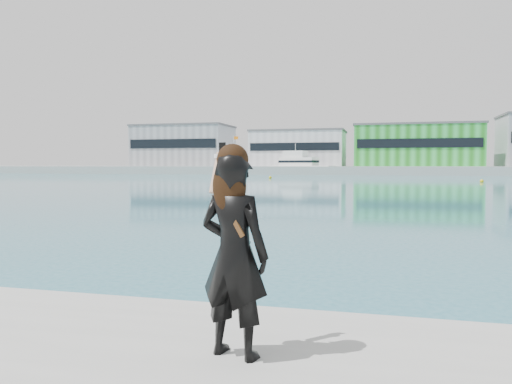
# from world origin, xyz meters

# --- Properties ---
(far_quay) EXTENTS (320.00, 40.00, 2.00)m
(far_quay) POSITION_xyz_m (0.00, 130.00, 1.00)
(far_quay) COLOR #9E9E99
(far_quay) RESTS_ON ground
(warehouse_grey_left) EXTENTS (26.52, 16.36, 11.50)m
(warehouse_grey_left) POSITION_xyz_m (-55.00, 127.98, 7.76)
(warehouse_grey_left) COLOR gray
(warehouse_grey_left) RESTS_ON far_quay
(warehouse_white) EXTENTS (24.48, 15.35, 9.50)m
(warehouse_white) POSITION_xyz_m (-22.00, 127.98, 6.76)
(warehouse_white) COLOR silver
(warehouse_white) RESTS_ON far_quay
(warehouse_green) EXTENTS (30.60, 16.36, 10.50)m
(warehouse_green) POSITION_xyz_m (8.00, 127.98, 7.26)
(warehouse_green) COLOR #238B22
(warehouse_green) RESTS_ON far_quay
(flagpole_left) EXTENTS (1.28, 0.16, 8.00)m
(flagpole_left) POSITION_xyz_m (-37.91, 121.00, 6.54)
(flagpole_left) COLOR silver
(flagpole_left) RESTS_ON far_quay
(flagpole_right) EXTENTS (1.28, 0.16, 8.00)m
(flagpole_right) POSITION_xyz_m (22.09, 121.00, 6.54)
(flagpole_right) COLOR silver
(flagpole_right) RESTS_ON far_quay
(motor_yacht) EXTENTS (16.83, 9.48, 7.58)m
(motor_yacht) POSITION_xyz_m (-19.49, 115.58, 2.13)
(motor_yacht) COLOR white
(motor_yacht) RESTS_ON ground
(buoy_near) EXTENTS (0.50, 0.50, 0.50)m
(buoy_near) POSITION_xyz_m (13.16, 68.41, 0.00)
(buoy_near) COLOR #E1BD0B
(buoy_near) RESTS_ON ground
(buoy_far) EXTENTS (0.50, 0.50, 0.50)m
(buoy_far) POSITION_xyz_m (-18.82, 80.21, 0.00)
(buoy_far) COLOR #E1BD0B
(buoy_far) RESTS_ON ground
(woman) EXTENTS (0.68, 0.52, 1.74)m
(woman) POSITION_xyz_m (-0.59, -0.45, 1.68)
(woman) COLOR black
(woman) RESTS_ON near_quay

